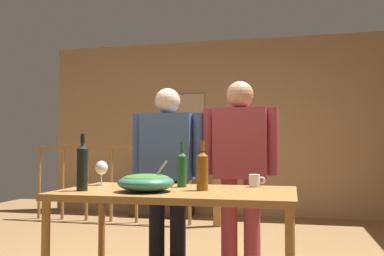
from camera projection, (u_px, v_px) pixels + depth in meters
The scene contains 14 objects.
back_wall at pixel (229, 127), 6.56m from camera, with size 5.77×0.10×2.67m, color tan.
framed_picture at pixel (192, 109), 6.65m from camera, with size 0.40×0.03×0.47m, color tan.
stair_railing at pixel (152, 175), 5.80m from camera, with size 2.70×0.10×1.09m.
tv_console at pixel (162, 201), 6.40m from camera, with size 0.90×0.40×0.43m, color #38281E.
flat_screen_tv at pixel (162, 168), 6.39m from camera, with size 0.62×0.12×0.48m.
serving_table at pixel (178, 201), 2.69m from camera, with size 1.46×0.83×0.77m.
salad_bowl at pixel (146, 182), 2.59m from camera, with size 0.34×0.34×0.19m.
wine_glass at pixel (101, 169), 3.01m from camera, with size 0.09×0.09×0.17m.
wine_bottle_dark at pixel (82, 166), 2.64m from camera, with size 0.07×0.07×0.35m.
wine_bottle_green at pixel (182, 169), 2.88m from camera, with size 0.06×0.06×0.30m.
wine_bottle_amber at pixel (202, 170), 2.65m from camera, with size 0.07×0.07×0.31m.
mug_white at pixel (255, 181), 2.87m from camera, with size 0.11×0.07×0.09m.
person_standing_left at pixel (167, 164), 3.53m from camera, with size 0.61×0.22×1.52m.
person_standing_right at pixel (240, 161), 3.39m from camera, with size 0.60×0.22×1.56m.
Camera 1 is at (0.94, -3.21, 1.05)m, focal length 40.06 mm.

